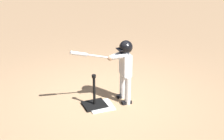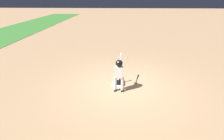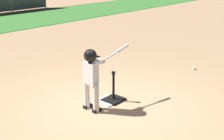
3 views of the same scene
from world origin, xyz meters
TOP-DOWN VIEW (x-y plane):
  - ground_plane at (0.00, 0.00)m, footprint 90.00×90.00m
  - home_plate at (0.13, 0.25)m, footprint 0.46×0.46m
  - batting_tee at (0.23, 0.18)m, footprint 0.41×0.37m
  - batter_child at (-0.33, 0.21)m, footprint 1.13×0.38m
  - baseball at (3.15, -0.15)m, footprint 0.07×0.07m

SIDE VIEW (x-z plane):
  - ground_plane at x=0.00m, z-range 0.00..0.00m
  - home_plate at x=0.13m, z-range 0.00..0.02m
  - baseball at x=3.15m, z-range 0.00..0.07m
  - batting_tee at x=0.23m, z-range -0.22..0.40m
  - batter_child at x=-0.33m, z-range 0.16..1.36m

